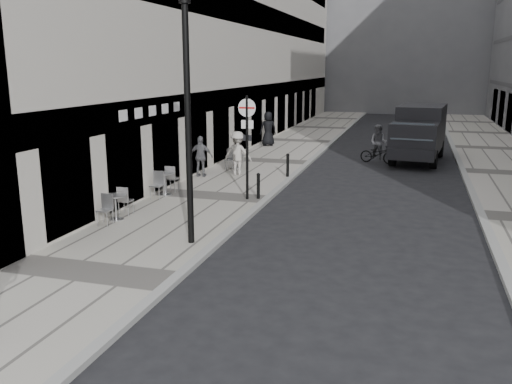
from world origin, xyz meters
TOP-DOWN VIEW (x-y plane):
  - ground at (0.00, 0.00)m, footprint 120.00×120.00m
  - sidewalk at (-2.00, 18.00)m, footprint 4.00×60.00m
  - far_sidewalk at (9.00, 18.00)m, footprint 4.00×60.00m
  - building_far at (1.50, 56.00)m, footprint 24.00×16.00m
  - sign_post at (-0.60, 10.20)m, footprint 0.61×0.09m
  - lamppost at (-0.60, 5.26)m, footprint 0.28×0.28m
  - bollard_near at (-0.15, 14.41)m, footprint 0.12×0.12m
  - bollard_far at (-0.25, 10.38)m, footprint 0.11×0.11m
  - panel_van at (5.05, 20.80)m, footprint 2.75×5.93m
  - cyclist at (3.17, 19.44)m, footprint 1.83×1.03m
  - pedestrian_a at (-3.60, 13.40)m, footprint 1.03×0.50m
  - pedestrian_b at (-2.26, 14.21)m, footprint 1.21×0.72m
  - pedestrian_c at (-3.29, 22.88)m, footprint 1.14×1.00m
  - cafe_table_near at (-3.60, 6.60)m, footprint 0.70×1.58m
  - cafe_table_mid at (-2.89, 15.66)m, footprint 0.73×1.65m
  - cafe_table_far at (-3.60, 9.94)m, footprint 0.74×1.67m

SIDE VIEW (x-z plane):
  - ground at x=0.00m, z-range 0.00..0.00m
  - sidewalk at x=-2.00m, z-range 0.00..0.12m
  - far_sidewalk at x=9.00m, z-range 0.00..0.12m
  - bollard_far at x=-0.25m, z-range 0.12..0.96m
  - bollard_near at x=-0.15m, z-range 0.12..1.03m
  - cafe_table_near at x=-3.60m, z-range 0.13..1.02m
  - cafe_table_mid at x=-2.89m, z-range 0.13..1.06m
  - cafe_table_far at x=-3.60m, z-range 0.13..1.08m
  - cyclist at x=3.17m, z-range -0.21..1.67m
  - pedestrian_a at x=-3.60m, z-range 0.12..1.82m
  - pedestrian_b at x=-2.26m, z-range 0.12..1.96m
  - pedestrian_c at x=-3.29m, z-range 0.12..2.08m
  - panel_van at x=5.05m, z-range 0.17..2.87m
  - sign_post at x=-0.60m, z-range 0.62..4.16m
  - lamppost at x=-0.60m, z-range 0.47..6.77m
  - building_far at x=1.50m, z-range 0.00..22.00m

